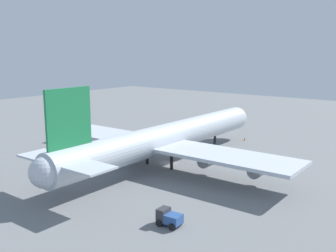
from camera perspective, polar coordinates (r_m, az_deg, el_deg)
ground_plane at (r=91.81m, az=0.00°, el=-5.45°), size 290.06×290.06×0.00m
cargo_airplane at (r=89.95m, az=-0.16°, el=-1.75°), size 72.51×64.37×19.74m
catering_truck at (r=116.51m, az=-15.70°, el=-1.82°), size 3.73×5.65×1.94m
pushback_tractor at (r=60.27m, az=0.12°, el=-13.17°), size 2.82×3.82×2.51m
safety_cone_nose at (r=117.00m, az=11.10°, el=-1.86°), size 0.57×0.57×0.82m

